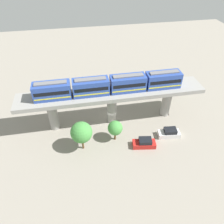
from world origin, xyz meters
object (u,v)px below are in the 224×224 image
at_px(tree_far_corner, 115,128).
at_px(train, 110,85).
at_px(parked_car_white, 169,133).
at_px(tree_mid_lot, 160,79).
at_px(tree_near_viaduct, 81,132).
at_px(parked_car_red, 144,143).

bearing_deg(tree_far_corner, train, -179.39).
distance_m(parked_car_white, tree_mid_lot, 14.93).
height_order(tree_near_viaduct, tree_far_corner, tree_near_viaduct).
relative_size(parked_car_red, tree_far_corner, 1.03).
bearing_deg(tree_mid_lot, train, -59.57).
bearing_deg(tree_mid_lot, tree_near_viaduct, -53.51).
xyz_separation_m(train, tree_mid_lot, (-7.86, 13.38, -4.94)).
relative_size(parked_car_white, tree_near_viaduct, 0.73).
xyz_separation_m(tree_near_viaduct, tree_far_corner, (-1.14, 6.15, -1.12)).
bearing_deg(parked_car_red, tree_near_viaduct, -89.34).
bearing_deg(parked_car_red, train, -139.59).
distance_m(train, tree_mid_lot, 16.28).
distance_m(train, tree_near_viaduct, 10.15).
xyz_separation_m(parked_car_red, tree_far_corner, (-2.68, -4.97, 2.16)).
relative_size(tree_near_viaduct, tree_mid_lot, 1.08).
relative_size(parked_car_white, tree_far_corner, 1.01).
distance_m(train, parked_car_red, 12.49).
height_order(parked_car_white, tree_near_viaduct, tree_near_viaduct).
bearing_deg(parked_car_white, tree_near_viaduct, -83.47).
height_order(parked_car_red, tree_mid_lot, tree_mid_lot).
bearing_deg(tree_mid_lot, parked_car_red, -27.65).
relative_size(parked_car_red, tree_near_viaduct, 0.74).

